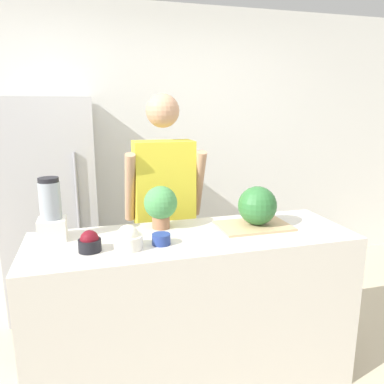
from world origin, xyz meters
name	(u,v)px	position (x,y,z in m)	size (l,w,h in m)	color
wall_back	(147,147)	(0.00, 1.96, 1.30)	(8.00, 0.06, 2.60)	white
counter_island	(193,310)	(0.00, 0.31, 0.48)	(1.87, 0.63, 0.96)	beige
refrigerator	(52,206)	(-0.87, 1.56, 0.88)	(0.72, 0.72, 1.75)	#B7B7BC
person	(164,215)	(-0.05, 0.90, 0.92)	(0.56, 0.28, 1.77)	#4C608C
cutting_board	(254,226)	(0.40, 0.36, 0.96)	(0.44, 0.29, 0.01)	tan
watermelon	(257,206)	(0.42, 0.37, 1.09)	(0.24, 0.24, 0.24)	#2D6B33
bowl_cherries	(90,242)	(-0.58, 0.23, 1.01)	(0.12, 0.12, 0.11)	black
bowl_cream	(128,239)	(-0.38, 0.21, 1.01)	(0.15, 0.15, 0.13)	white
bowl_small_blue	(161,239)	(-0.21, 0.23, 0.99)	(0.10, 0.10, 0.06)	navy
blender	(51,213)	(-0.77, 0.47, 1.11)	(0.15, 0.15, 0.35)	silver
potted_plant	(161,204)	(-0.15, 0.50, 1.11)	(0.20, 0.20, 0.26)	#996647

